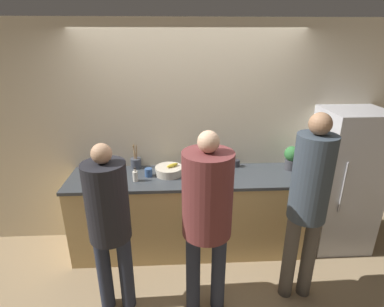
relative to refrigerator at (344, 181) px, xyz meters
The scene contains 15 objects.
ground_plane 2.01m from the refrigerator, 167.98° to the right, with size 14.00×14.00×0.00m, color #9E8460.
wall_back 1.87m from the refrigerator, 169.56° to the left, with size 5.20×0.06×2.60m.
counter 1.82m from the refrigerator, behind, with size 2.71×0.69×0.96m.
refrigerator is the anchor object (origin of this frame).
person_left 2.66m from the refrigerator, 161.58° to the right, with size 0.36×0.36×1.64m.
person_center 1.93m from the refrigerator, 152.25° to the right, with size 0.42×0.42×1.75m.
person_right 1.15m from the refrigerator, 135.14° to the right, with size 0.33×0.33×1.85m.
fruit_bowl 2.04m from the refrigerator, behind, with size 0.31×0.31×0.13m.
utensil_crock 2.44m from the refrigerator, behind, with size 0.12×0.12×0.28m.
bottle_clear 2.40m from the refrigerator, behind, with size 0.06×0.06×0.16m.
bottle_amber 1.70m from the refrigerator, behind, with size 0.06×0.06×0.18m.
bottle_red 2.70m from the refrigerator, behind, with size 0.07×0.07×0.19m.
cup_black 1.26m from the refrigerator, behind, with size 0.08×0.08×0.08m.
cup_blue 2.26m from the refrigerator, behind, with size 0.08×0.08×0.09m.
potted_plant 0.68m from the refrigerator, behind, with size 0.18×0.18×0.28m.
Camera 1 is at (-0.15, -2.65, 2.40)m, focal length 28.00 mm.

